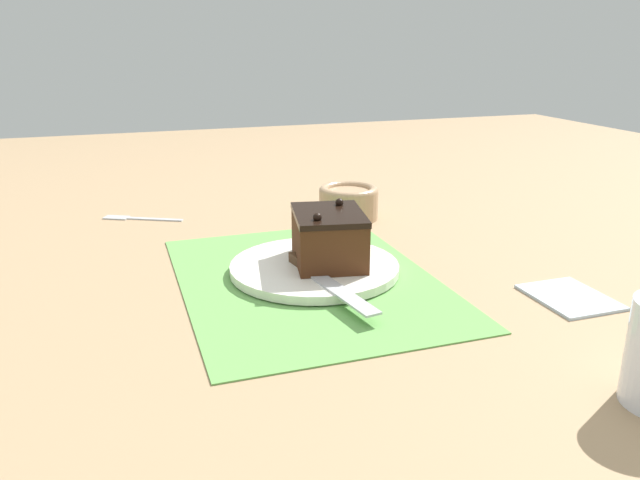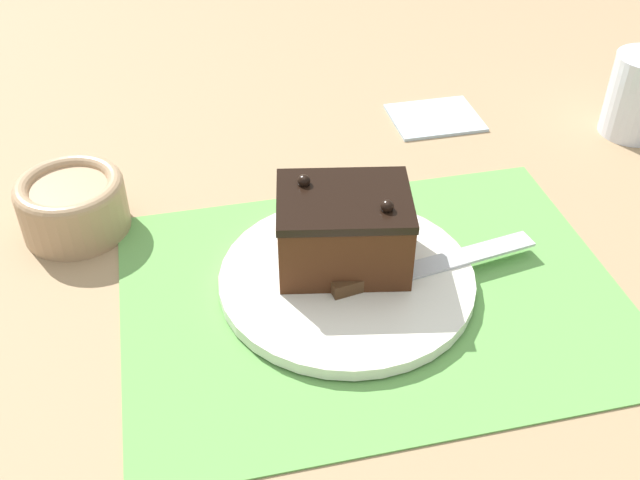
# 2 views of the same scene
# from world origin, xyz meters

# --- Properties ---
(ground_plane) EXTENTS (3.00, 3.00, 0.00)m
(ground_plane) POSITION_xyz_m (0.00, 0.00, 0.00)
(ground_plane) COLOR #9E7F5B
(placemat_woven) EXTENTS (0.46, 0.34, 0.00)m
(placemat_woven) POSITION_xyz_m (0.00, 0.00, 0.00)
(placemat_woven) COLOR #609E4C
(placemat_woven) RESTS_ON ground_plane
(cake_plate) EXTENTS (0.24, 0.24, 0.01)m
(cake_plate) POSITION_xyz_m (-0.02, 0.02, 0.01)
(cake_plate) COLOR white
(cake_plate) RESTS_ON placemat_woven
(chocolate_cake) EXTENTS (0.14, 0.12, 0.08)m
(chocolate_cake) POSITION_xyz_m (-0.02, 0.04, 0.05)
(chocolate_cake) COLOR #472614
(chocolate_cake) RESTS_ON cake_plate
(serving_knife) EXTENTS (0.21, 0.06, 0.01)m
(serving_knife) POSITION_xyz_m (0.03, 0.00, 0.02)
(serving_knife) COLOR #472D19
(serving_knife) RESTS_ON cake_plate
(drinking_glass) EXTENTS (0.08, 0.08, 0.10)m
(drinking_glass) POSITION_xyz_m (0.39, 0.22, 0.05)
(drinking_glass) COLOR white
(drinking_glass) RESTS_ON ground_plane
(small_bowl) EXTENTS (0.11, 0.11, 0.06)m
(small_bowl) POSITION_xyz_m (-0.27, 0.17, 0.03)
(small_bowl) COLOR tan
(small_bowl) RESTS_ON ground_plane
(folded_napkin) EXTENTS (0.11, 0.09, 0.01)m
(folded_napkin) POSITION_xyz_m (0.17, 0.30, 0.00)
(folded_napkin) COLOR silver
(folded_napkin) RESTS_ON ground_plane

